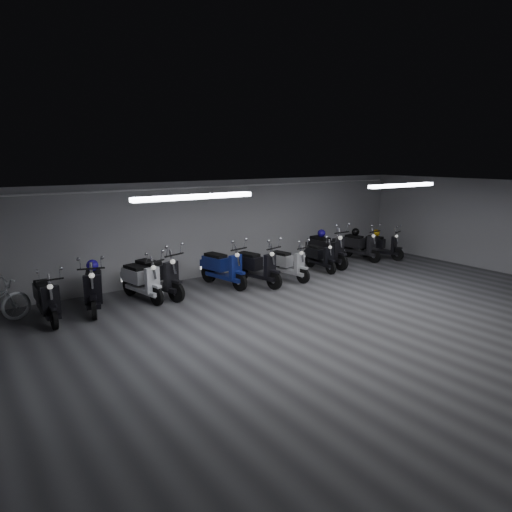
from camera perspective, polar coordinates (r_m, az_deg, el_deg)
floor at (r=10.08m, az=10.97°, el=-7.98°), size 14.00×10.00×0.01m
ceiling at (r=9.48m, az=11.67°, el=8.16°), size 14.00×10.00×0.01m
back_wall at (r=13.56m, az=-4.13°, el=3.60°), size 14.00×0.01×2.80m
fluor_strip_left at (r=8.47m, az=-7.74°, el=7.38°), size 2.40×0.18×0.08m
fluor_strip_right at (r=12.42m, az=17.92°, el=8.46°), size 2.40×0.18×0.08m
conduit at (r=13.35m, az=-4.03°, el=8.73°), size 13.60×0.05×0.05m
scooter_0 at (r=10.62m, az=-24.90°, el=-4.16°), size 0.58×1.74×1.30m
scooter_1 at (r=10.95m, az=-19.81°, el=-2.96°), size 1.15×1.99×1.40m
scooter_2 at (r=11.40m, az=-14.19°, el=-2.21°), size 0.95×1.87×1.33m
scooter_3 at (r=11.52m, az=-12.31°, el=-1.63°), size 1.23×2.06×1.46m
scooter_4 at (r=12.25m, az=-4.13°, el=-0.69°), size 0.98×1.96×1.40m
scooter_5 at (r=12.34m, az=0.10°, el=-0.58°), size 1.03×1.96×1.39m
scooter_6 at (r=12.96m, az=4.06°, el=-0.31°), size 0.85×1.74×1.24m
scooter_7 at (r=14.12m, az=8.12°, el=0.53°), size 0.69×1.64×1.19m
scooter_8 at (r=14.68m, az=8.93°, el=1.53°), size 0.69×2.00×1.48m
scooter_9 at (r=15.84m, az=13.05°, el=1.85°), size 0.70×1.79×1.31m
scooter_10 at (r=16.19m, az=15.60°, el=1.79°), size 1.10×1.74×1.23m
helmet_0 at (r=14.82m, az=8.24°, el=2.86°), size 0.26×0.26×0.26m
helmet_1 at (r=15.94m, az=12.41°, el=2.99°), size 0.26×0.26×0.26m
helmet_2 at (r=11.14m, az=-19.89°, el=-1.11°), size 0.27×0.27×0.27m
helmet_3 at (r=16.22m, az=14.89°, el=2.82°), size 0.25×0.25×0.25m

